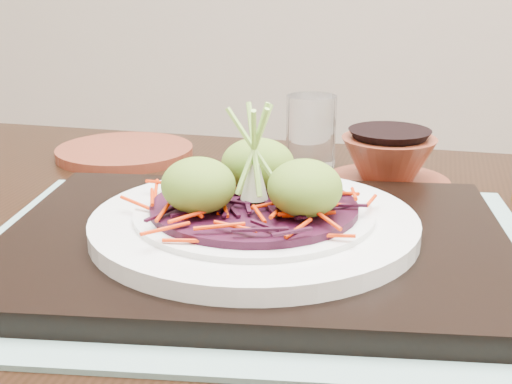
# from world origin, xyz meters

# --- Properties ---
(dining_table) EXTENTS (1.29, 0.97, 0.73)m
(dining_table) POSITION_xyz_m (-0.05, -0.10, 0.64)
(dining_table) COLOR black
(dining_table) RESTS_ON ground
(placemat) EXTENTS (0.50, 0.39, 0.00)m
(placemat) POSITION_xyz_m (-0.05, -0.13, 0.73)
(placemat) COLOR #7A9E93
(placemat) RESTS_ON dining_table
(serving_tray) EXTENTS (0.43, 0.33, 0.02)m
(serving_tray) POSITION_xyz_m (-0.05, -0.13, 0.75)
(serving_tray) COLOR black
(serving_tray) RESTS_ON placemat
(white_plate) EXTENTS (0.28, 0.28, 0.02)m
(white_plate) POSITION_xyz_m (-0.05, -0.13, 0.76)
(white_plate) COLOR silver
(white_plate) RESTS_ON serving_tray
(cabbage_bed) EXTENTS (0.17, 0.17, 0.01)m
(cabbage_bed) POSITION_xyz_m (-0.05, -0.13, 0.78)
(cabbage_bed) COLOR black
(cabbage_bed) RESTS_ON white_plate
(carrot_julienne) EXTENTS (0.21, 0.21, 0.01)m
(carrot_julienne) POSITION_xyz_m (-0.05, -0.13, 0.79)
(carrot_julienne) COLOR red
(carrot_julienne) RESTS_ON cabbage_bed
(guacamole_scoops) EXTENTS (0.15, 0.13, 0.05)m
(guacamole_scoops) POSITION_xyz_m (-0.05, -0.13, 0.80)
(guacamole_scoops) COLOR #547523
(guacamole_scoops) RESTS_ON cabbage_bed
(scallion_garnish) EXTENTS (0.06, 0.06, 0.10)m
(scallion_garnish) POSITION_xyz_m (-0.05, -0.13, 0.82)
(scallion_garnish) COLOR #8DC34E
(scallion_garnish) RESTS_ON cabbage_bed
(terracotta_side_plate) EXTENTS (0.24, 0.24, 0.01)m
(terracotta_side_plate) POSITION_xyz_m (-0.25, 0.19, 0.74)
(terracotta_side_plate) COLOR #602617
(terracotta_side_plate) RESTS_ON dining_table
(water_glass) EXTENTS (0.08, 0.08, 0.09)m
(water_glass) POSITION_xyz_m (-0.01, 0.17, 0.78)
(water_glass) COLOR white
(water_glass) RESTS_ON dining_table
(terracotta_bowl_set) EXTENTS (0.16, 0.16, 0.06)m
(terracotta_bowl_set) POSITION_xyz_m (0.08, 0.08, 0.76)
(terracotta_bowl_set) COLOR #602617
(terracotta_bowl_set) RESTS_ON dining_table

